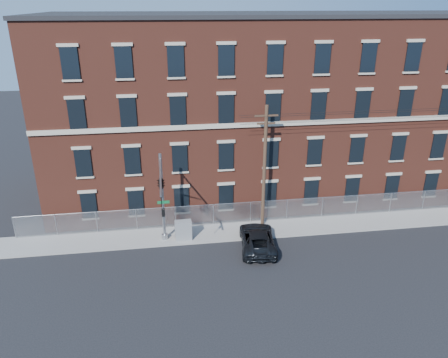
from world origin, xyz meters
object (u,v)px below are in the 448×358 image
utility_pole_near (264,166)px  pickup_truck (257,239)px  utility_cabinet (183,230)px  traffic_signal_mast (162,189)px

utility_pole_near → pickup_truck: utility_pole_near is taller
pickup_truck → utility_cabinet: 5.72m
traffic_signal_mast → utility_cabinet: size_ratio=4.45×
pickup_truck → utility_pole_near: bearing=-102.7°
utility_pole_near → utility_cabinet: utility_pole_near is taller
traffic_signal_mast → utility_cabinet: bearing=54.5°
utility_pole_near → utility_cabinet: bearing=-167.9°
utility_pole_near → utility_cabinet: (-6.56, -1.40, -4.43)m
traffic_signal_mast → pickup_truck: 8.30m
pickup_truck → utility_cabinet: (-5.43, 1.80, 0.16)m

